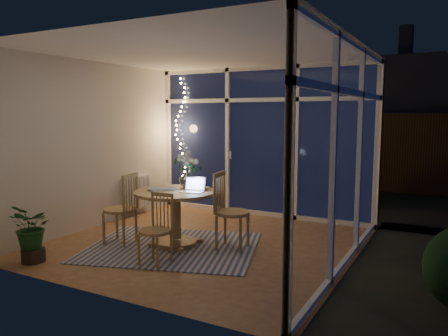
% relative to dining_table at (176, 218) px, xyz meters
% --- Properties ---
extents(floor, '(4.00, 4.00, 0.00)m').
position_rel_dining_table_xyz_m(floor, '(0.28, 0.28, -0.38)').
color(floor, brown).
rests_on(floor, ground).
extents(ceiling, '(4.00, 4.00, 0.00)m').
position_rel_dining_table_xyz_m(ceiling, '(0.28, 0.28, 2.22)').
color(ceiling, white).
rests_on(ceiling, wall_back).
extents(wall_back, '(4.00, 0.04, 2.60)m').
position_rel_dining_table_xyz_m(wall_back, '(0.28, 2.28, 0.92)').
color(wall_back, silver).
rests_on(wall_back, floor).
extents(wall_front, '(4.00, 0.04, 2.60)m').
position_rel_dining_table_xyz_m(wall_front, '(0.28, -1.72, 0.92)').
color(wall_front, silver).
rests_on(wall_front, floor).
extents(wall_left, '(0.04, 4.00, 2.60)m').
position_rel_dining_table_xyz_m(wall_left, '(-1.72, 0.28, 0.92)').
color(wall_left, silver).
rests_on(wall_left, floor).
extents(wall_right, '(0.04, 4.00, 2.60)m').
position_rel_dining_table_xyz_m(wall_right, '(2.28, 0.28, 0.92)').
color(wall_right, silver).
rests_on(wall_right, floor).
extents(window_wall_back, '(4.00, 0.10, 2.60)m').
position_rel_dining_table_xyz_m(window_wall_back, '(0.28, 2.24, 0.92)').
color(window_wall_back, white).
rests_on(window_wall_back, floor).
extents(window_wall_right, '(0.10, 4.00, 2.60)m').
position_rel_dining_table_xyz_m(window_wall_right, '(2.24, 0.28, 0.92)').
color(window_wall_right, white).
rests_on(window_wall_right, floor).
extents(radiator, '(0.10, 0.70, 0.58)m').
position_rel_dining_table_xyz_m(radiator, '(-1.66, 1.18, 0.02)').
color(radiator, silver).
rests_on(radiator, wall_left).
extents(fairy_lights, '(0.24, 0.10, 1.85)m').
position_rel_dining_table_xyz_m(fairy_lights, '(-1.37, 2.16, 1.15)').
color(fairy_lights, '#FFC166').
rests_on(fairy_lights, window_wall_back).
extents(garden_patio, '(12.00, 6.00, 0.10)m').
position_rel_dining_table_xyz_m(garden_patio, '(0.78, 5.28, -0.44)').
color(garden_patio, black).
rests_on(garden_patio, ground).
extents(garden_fence, '(11.00, 0.08, 1.80)m').
position_rel_dining_table_xyz_m(garden_fence, '(0.28, 5.78, 0.52)').
color(garden_fence, '#381F14').
rests_on(garden_fence, ground).
extents(neighbour_roof, '(7.00, 3.00, 2.20)m').
position_rel_dining_table_xyz_m(neighbour_roof, '(0.58, 8.78, 1.82)').
color(neighbour_roof, '#34363E').
rests_on(neighbour_roof, ground).
extents(garden_shrubs, '(0.90, 0.90, 0.90)m').
position_rel_dining_table_xyz_m(garden_shrubs, '(-0.52, 3.68, 0.07)').
color(garden_shrubs, black).
rests_on(garden_shrubs, ground).
extents(rug, '(2.66, 2.37, 0.01)m').
position_rel_dining_table_xyz_m(rug, '(0.00, -0.10, -0.37)').
color(rug, beige).
rests_on(rug, floor).
extents(dining_table, '(1.39, 1.39, 0.76)m').
position_rel_dining_table_xyz_m(dining_table, '(0.00, 0.00, 0.00)').
color(dining_table, '#AB874D').
rests_on(dining_table, floor).
extents(chair_left, '(0.52, 0.52, 1.00)m').
position_rel_dining_table_xyz_m(chair_left, '(-0.73, -0.29, 0.12)').
color(chair_left, '#AB874D').
rests_on(chair_left, floor).
extents(chair_right, '(0.55, 0.55, 1.04)m').
position_rel_dining_table_xyz_m(chair_right, '(0.75, 0.22, 0.14)').
color(chair_right, '#AB874D').
rests_on(chair_right, floor).
extents(chair_front, '(0.40, 0.40, 0.86)m').
position_rel_dining_table_xyz_m(chair_front, '(0.22, -0.75, 0.05)').
color(chair_front, '#AB874D').
rests_on(chair_front, floor).
extents(laptop, '(0.33, 0.30, 0.21)m').
position_rel_dining_table_xyz_m(laptop, '(0.26, 0.02, 0.48)').
color(laptop, silver).
rests_on(laptop, dining_table).
extents(flower_vase, '(0.25, 0.25, 0.21)m').
position_rel_dining_table_xyz_m(flower_vase, '(-0.05, 0.36, 0.48)').
color(flower_vase, silver).
rests_on(flower_vase, dining_table).
extents(bowl, '(0.19, 0.19, 0.04)m').
position_rel_dining_table_xyz_m(bowl, '(0.28, 0.27, 0.40)').
color(bowl, white).
rests_on(bowl, dining_table).
extents(newspapers, '(0.45, 0.44, 0.02)m').
position_rel_dining_table_xyz_m(newspapers, '(-0.22, -0.02, 0.39)').
color(newspapers, '#B9B7B0').
rests_on(newspapers, dining_table).
extents(phone, '(0.14, 0.11, 0.01)m').
position_rel_dining_table_xyz_m(phone, '(0.14, 0.02, 0.38)').
color(phone, black).
rests_on(phone, dining_table).
extents(potted_plant, '(0.65, 0.60, 0.76)m').
position_rel_dining_table_xyz_m(potted_plant, '(-1.15, -1.37, 0.00)').
color(potted_plant, '#19461D').
rests_on(potted_plant, floor).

